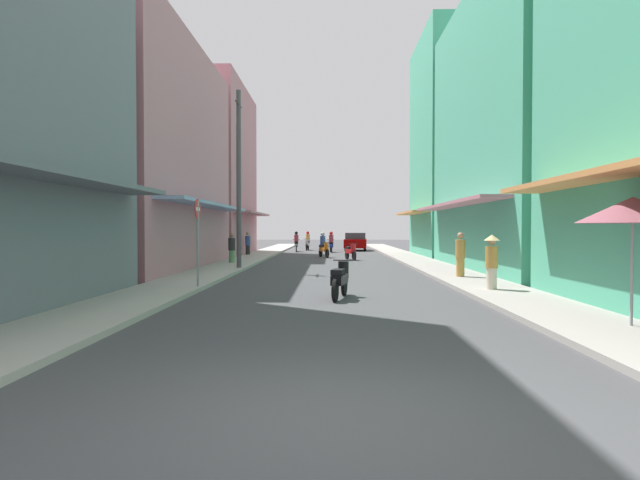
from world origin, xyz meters
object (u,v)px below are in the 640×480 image
object	(u,v)px
pedestrian_foreground	(492,260)
motorbike_red	(351,251)
pedestrian_crossing	(460,256)
motorbike_white	(296,243)
pedestrian_midway	(248,244)
street_sign_no_entry	(198,231)
vendor_umbrella	(633,210)
motorbike_silver	(307,242)
pedestrian_far	(232,249)
motorbike_black	(340,279)
utility_pole	(239,179)
motorbike_orange	(324,246)
motorbike_blue	(331,243)
parked_car	(356,241)

from	to	relation	value
pedestrian_foreground	motorbike_red	bearing A→B (deg)	102.38
pedestrian_crossing	motorbike_white	bearing A→B (deg)	108.28
pedestrian_midway	street_sign_no_entry	size ratio (longest dim) A/B	0.59
motorbike_red	vendor_umbrella	distance (m)	20.90
motorbike_silver	pedestrian_far	xyz separation A→B (m)	(-2.92, -17.29, 0.08)
motorbike_silver	pedestrian_crossing	bearing A→B (deg)	-75.19
motorbike_silver	pedestrian_crossing	distance (m)	25.29
motorbike_black	utility_pole	size ratio (longest dim) A/B	0.23
motorbike_orange	motorbike_silver	distance (m)	10.61
motorbike_blue	street_sign_no_entry	world-z (taller)	street_sign_no_entry
parked_car	motorbike_black	bearing A→B (deg)	-93.47
motorbike_orange	utility_pole	bearing A→B (deg)	-109.17
motorbike_orange	parked_car	size ratio (longest dim) A/B	0.41
motorbike_orange	pedestrian_crossing	world-z (taller)	pedestrian_crossing
motorbike_red	parked_car	xyz separation A→B (m)	(0.88, 12.75, 0.24)
motorbike_black	utility_pole	bearing A→B (deg)	115.48
parked_car	utility_pole	distance (m)	21.24
motorbike_silver	pedestrian_far	world-z (taller)	same
street_sign_no_entry	pedestrian_midway	bearing A→B (deg)	94.79
motorbike_orange	motorbike_silver	bearing A→B (deg)	98.08
pedestrian_far	motorbike_orange	bearing A→B (deg)	56.98
motorbike_red	parked_car	size ratio (longest dim) A/B	0.42
parked_car	motorbike_white	bearing A→B (deg)	-154.25
street_sign_no_entry	pedestrian_crossing	bearing A→B (deg)	21.21
motorbike_white	pedestrian_foreground	world-z (taller)	pedestrian_foreground
motorbike_blue	vendor_umbrella	xyz separation A→B (m)	(5.18, -29.87, 1.40)
motorbike_orange	pedestrian_foreground	world-z (taller)	pedestrian_foreground
motorbike_blue	pedestrian_crossing	world-z (taller)	pedestrian_crossing
pedestrian_midway	utility_pole	xyz separation A→B (m)	(1.44, -11.15, 3.14)
pedestrian_foreground	vendor_umbrella	xyz separation A→B (m)	(0.74, -5.34, 1.19)
motorbike_red	pedestrian_crossing	world-z (taller)	pedestrian_crossing
motorbike_orange	pedestrian_midway	distance (m)	5.04
pedestrian_crossing	utility_pole	world-z (taller)	utility_pole
motorbike_white	pedestrian_crossing	xyz separation A→B (m)	(7.21, -21.83, 0.12)
motorbike_orange	street_sign_no_entry	bearing A→B (deg)	-101.11
utility_pole	pedestrian_far	bearing A→B (deg)	106.20
pedestrian_foreground	motorbike_black	bearing A→B (deg)	-165.47
vendor_umbrella	utility_pole	bearing A→B (deg)	124.94
motorbike_white	vendor_umbrella	world-z (taller)	vendor_umbrella
motorbike_red	utility_pole	bearing A→B (deg)	-124.38
motorbike_red	pedestrian_foreground	size ratio (longest dim) A/B	1.08
motorbike_blue	motorbike_red	bearing A→B (deg)	-83.17
pedestrian_far	pedestrian_crossing	world-z (taller)	pedestrian_crossing
motorbike_black	utility_pole	xyz separation A→B (m)	(-4.19, 8.78, 3.42)
motorbike_white	parked_car	world-z (taller)	motorbike_white
motorbike_blue	motorbike_silver	size ratio (longest dim) A/B	1.00
pedestrian_midway	pedestrian_foreground	size ratio (longest dim) A/B	0.97
motorbike_blue	pedestrian_foreground	size ratio (longest dim) A/B	1.12
pedestrian_far	pedestrian_foreground	size ratio (longest dim) A/B	0.97
parked_car	pedestrian_midway	size ratio (longest dim) A/B	2.69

